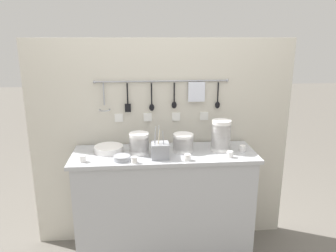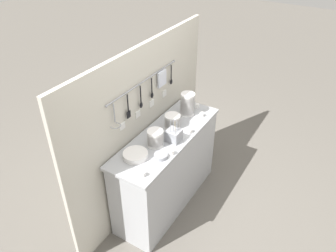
{
  "view_description": "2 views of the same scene",
  "coord_description": "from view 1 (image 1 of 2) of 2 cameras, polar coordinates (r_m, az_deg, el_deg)",
  "views": [
    {
      "loc": [
        -0.19,
        -2.48,
        1.85
      ],
      "look_at": [
        0.03,
        -0.02,
        1.17
      ],
      "focal_mm": 35.0,
      "sensor_mm": 36.0,
      "label": 1
    },
    {
      "loc": [
        -2.3,
        -1.42,
        2.88
      ],
      "look_at": [
        -0.03,
        -0.03,
        1.08
      ],
      "focal_mm": 35.0,
      "sensor_mm": 36.0,
      "label": 2
    }
  ],
  "objects": [
    {
      "name": "steel_mixing_bowl",
      "position": [
        2.51,
        -8.02,
        -5.55
      ],
      "size": [
        0.13,
        0.13,
        0.04
      ],
      "color": "#93969E",
      "rests_on": "counter"
    },
    {
      "name": "cutlery_caddy",
      "position": [
        2.52,
        -1.39,
        -4.24
      ],
      "size": [
        0.14,
        0.14,
        0.26
      ],
      "color": "#93969E",
      "rests_on": "counter"
    },
    {
      "name": "back_wall",
      "position": [
        2.92,
        -1.06,
        -3.09
      ],
      "size": [
        2.28,
        0.11,
        1.83
      ],
      "color": "beige",
      "rests_on": "ground"
    },
    {
      "name": "bowl_stack_back_corner",
      "position": [
        2.7,
        9.22,
        -1.64
      ],
      "size": [
        0.16,
        0.16,
        0.25
      ],
      "color": "white",
      "rests_on": "counter"
    },
    {
      "name": "counter",
      "position": [
        2.84,
        -0.62,
        -13.55
      ],
      "size": [
        1.48,
        0.49,
        0.94
      ],
      "color": "#ADAFB5",
      "rests_on": "ground"
    },
    {
      "name": "cup_centre",
      "position": [
        2.74,
        12.84,
        -3.81
      ],
      "size": [
        0.05,
        0.05,
        0.05
      ],
      "color": "white",
      "rests_on": "counter"
    },
    {
      "name": "bowl_stack_wide_centre",
      "position": [
        2.62,
        -5.04,
        -3.01
      ],
      "size": [
        0.16,
        0.16,
        0.17
      ],
      "color": "white",
      "rests_on": "counter"
    },
    {
      "name": "plate_stack",
      "position": [
        2.7,
        -10.28,
        -3.93
      ],
      "size": [
        0.23,
        0.23,
        0.05
      ],
      "color": "white",
      "rests_on": "counter"
    },
    {
      "name": "cup_mid_row",
      "position": [
        2.59,
        10.74,
        -4.86
      ],
      "size": [
        0.05,
        0.05,
        0.05
      ],
      "color": "white",
      "rests_on": "counter"
    },
    {
      "name": "cup_back_right",
      "position": [
        2.44,
        -5.89,
        -5.9
      ],
      "size": [
        0.05,
        0.05,
        0.05
      ],
      "color": "white",
      "rests_on": "counter"
    },
    {
      "name": "cup_front_left",
      "position": [
        2.53,
        -14.67,
        -5.54
      ],
      "size": [
        0.05,
        0.05,
        0.05
      ],
      "color": "white",
      "rests_on": "counter"
    },
    {
      "name": "bowl_stack_nested_right",
      "position": [
        2.66,
        2.67,
        -2.9
      ],
      "size": [
        0.16,
        0.16,
        0.14
      ],
      "color": "white",
      "rests_on": "counter"
    },
    {
      "name": "cup_front_right",
      "position": [
        2.49,
        3.42,
        -5.46
      ],
      "size": [
        0.05,
        0.05,
        0.05
      ],
      "color": "white",
      "rests_on": "counter"
    }
  ]
}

